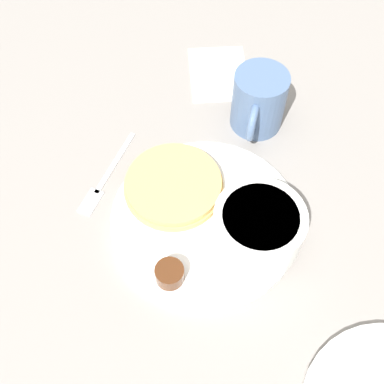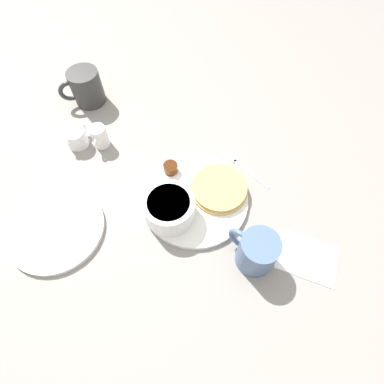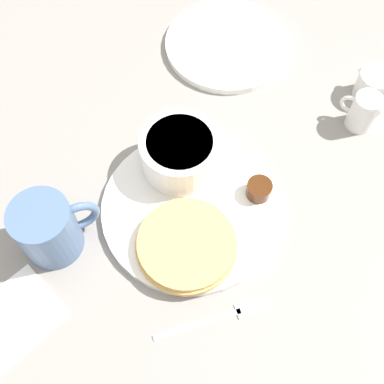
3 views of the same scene
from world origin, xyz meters
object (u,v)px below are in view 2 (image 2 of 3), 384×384
at_px(creamer_pitcher_near, 99,136).
at_px(creamer_pitcher_far, 76,138).
at_px(second_mug, 86,87).
at_px(bowl, 169,208).
at_px(plate, 195,199).
at_px(fork, 240,165).
at_px(coffee_mug, 256,251).

bearing_deg(creamer_pitcher_near, creamer_pitcher_far, 9.95).
distance_m(creamer_pitcher_near, second_mug, 0.18).
bearing_deg(bowl, creamer_pitcher_far, -28.93).
bearing_deg(plate, bowl, 49.29).
distance_m(plate, fork, 0.16).
xyz_separation_m(plate, bowl, (0.05, 0.05, 0.04)).
height_order(bowl, creamer_pitcher_near, bowl).
height_order(fork, second_mug, second_mug).
relative_size(plate, bowl, 2.22).
distance_m(coffee_mug, creamer_pitcher_near, 0.48).
bearing_deg(fork, bowl, 51.88).
height_order(plate, creamer_pitcher_far, creamer_pitcher_far).
bearing_deg(bowl, plate, -130.71).
height_order(plate, coffee_mug, coffee_mug).
distance_m(plate, bowl, 0.08).
height_order(plate, bowl, bowl).
bearing_deg(plate, coffee_mug, 141.98).
distance_m(creamer_pitcher_near, fork, 0.37).
xyz_separation_m(coffee_mug, creamer_pitcher_far, (0.49, -0.22, -0.02)).
bearing_deg(creamer_pitcher_far, fork, -177.67).
xyz_separation_m(creamer_pitcher_far, second_mug, (0.03, -0.16, 0.02)).
bearing_deg(creamer_pitcher_near, coffee_mug, 151.20).
relative_size(bowl, fork, 0.87).
xyz_separation_m(coffee_mug, creamer_pitcher_near, (0.42, -0.23, -0.01)).
xyz_separation_m(creamer_pitcher_near, fork, (-0.37, -0.01, -0.03)).
xyz_separation_m(bowl, creamer_pitcher_near, (0.23, -0.17, -0.01)).
height_order(creamer_pitcher_far, fork, creamer_pitcher_far).
height_order(creamer_pitcher_near, second_mug, second_mug).
xyz_separation_m(coffee_mug, second_mug, (0.52, -0.38, 0.00)).
xyz_separation_m(bowl, creamer_pitcher_far, (0.29, -0.16, -0.02)).
height_order(creamer_pitcher_far, second_mug, second_mug).
relative_size(plate, creamer_pitcher_near, 3.90).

